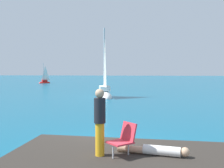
% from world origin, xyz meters
% --- Properties ---
extents(ground_plane, '(160.00, 160.00, 0.00)m').
position_xyz_m(ground_plane, '(0.00, 0.00, 0.00)').
color(ground_plane, '#0F5675').
extents(boulder_seaward, '(1.47, 1.53, 0.91)m').
position_xyz_m(boulder_seaward, '(-0.61, -1.22, 0.00)').
color(boulder_seaward, '#312621').
rests_on(boulder_seaward, ground).
extents(boulder_inland, '(2.01, 1.85, 1.03)m').
position_xyz_m(boulder_inland, '(1.96, -1.31, 0.00)').
color(boulder_inland, '#292526').
rests_on(boulder_inland, ground).
extents(sailboat_near, '(2.02, 3.91, 7.10)m').
position_xyz_m(sailboat_near, '(-1.85, 16.14, 0.38)').
color(sailboat_near, white).
rests_on(sailboat_near, ground).
extents(sailboat_far, '(2.01, 1.79, 3.84)m').
position_xyz_m(sailboat_far, '(-14.42, 37.84, 0.21)').
color(sailboat_far, red).
rests_on(sailboat_far, ground).
extents(person_sunbather, '(1.73, 0.59, 0.25)m').
position_xyz_m(person_sunbather, '(1.35, -3.07, 0.82)').
color(person_sunbather, white).
rests_on(person_sunbather, shore_ledge).
extents(person_standing, '(0.28, 0.28, 1.62)m').
position_xyz_m(person_standing, '(-0.02, -3.21, 1.57)').
color(person_standing, gold).
rests_on(person_standing, shore_ledge).
extents(beach_chair, '(0.76, 0.75, 0.80)m').
position_xyz_m(beach_chair, '(0.56, -3.20, 1.15)').
color(beach_chair, '#E03342').
rests_on(beach_chair, shore_ledge).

